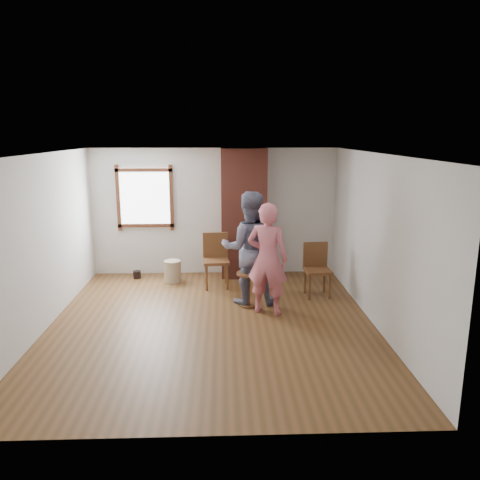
# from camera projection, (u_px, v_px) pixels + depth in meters

# --- Properties ---
(ground) EXTENTS (5.50, 5.50, 0.00)m
(ground) POSITION_uv_depth(u_px,v_px,m) (212.00, 324.00, 7.24)
(ground) COLOR brown
(ground) RESTS_ON ground
(room_shell) EXTENTS (5.04, 5.52, 2.62)m
(room_shell) POSITION_uv_depth(u_px,v_px,m) (208.00, 203.00, 7.43)
(room_shell) COLOR silver
(room_shell) RESTS_ON ground
(brick_chimney) EXTENTS (0.90, 0.50, 2.60)m
(brick_chimney) POSITION_uv_depth(u_px,v_px,m) (244.00, 214.00, 9.41)
(brick_chimney) COLOR brown
(brick_chimney) RESTS_ON ground
(stoneware_crock) EXTENTS (0.37, 0.37, 0.43)m
(stoneware_crock) POSITION_uv_depth(u_px,v_px,m) (173.00, 271.00, 9.26)
(stoneware_crock) COLOR tan
(stoneware_crock) RESTS_ON ground
(dark_pot) EXTENTS (0.20, 0.20, 0.15)m
(dark_pot) POSITION_uv_depth(u_px,v_px,m) (137.00, 275.00, 9.51)
(dark_pot) COLOR black
(dark_pot) RESTS_ON ground
(dining_chair_left) EXTENTS (0.51, 0.51, 1.03)m
(dining_chair_left) POSITION_uv_depth(u_px,v_px,m) (216.00, 257.00, 8.94)
(dining_chair_left) COLOR brown
(dining_chair_left) RESTS_ON ground
(dining_chair_right) EXTENTS (0.48, 0.48, 0.96)m
(dining_chair_right) POSITION_uv_depth(u_px,v_px,m) (317.00, 266.00, 8.44)
(dining_chair_right) COLOR brown
(dining_chair_right) RESTS_ON ground
(side_table) EXTENTS (0.40, 0.40, 0.60)m
(side_table) POSITION_uv_depth(u_px,v_px,m) (248.00, 284.00, 7.91)
(side_table) COLOR brown
(side_table) RESTS_ON ground
(cake_plate) EXTENTS (0.18, 0.18, 0.01)m
(cake_plate) POSITION_uv_depth(u_px,v_px,m) (248.00, 272.00, 7.86)
(cake_plate) COLOR white
(cake_plate) RESTS_ON side_table
(cake_slice) EXTENTS (0.08, 0.07, 0.06)m
(cake_slice) POSITION_uv_depth(u_px,v_px,m) (249.00, 270.00, 7.85)
(cake_slice) COLOR white
(cake_slice) RESTS_ON cake_plate
(man) EXTENTS (0.95, 0.74, 1.95)m
(man) POSITION_uv_depth(u_px,v_px,m) (249.00, 248.00, 7.94)
(man) COLOR #131334
(man) RESTS_ON ground
(person_pink) EXTENTS (0.78, 0.64, 1.83)m
(person_pink) POSITION_uv_depth(u_px,v_px,m) (267.00, 259.00, 7.50)
(person_pink) COLOR #CE6776
(person_pink) RESTS_ON ground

